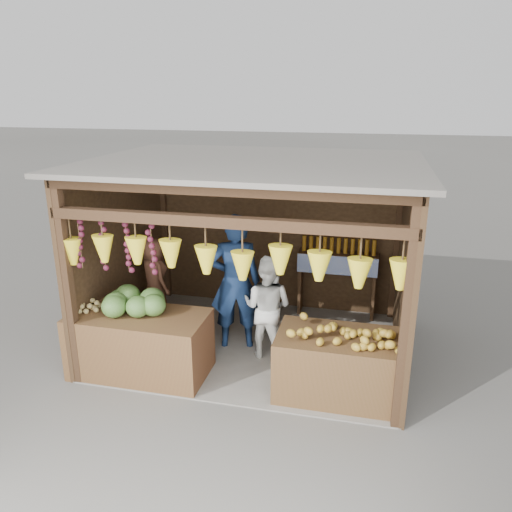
{
  "coord_description": "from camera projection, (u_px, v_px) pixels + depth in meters",
  "views": [
    {
      "loc": [
        1.52,
        -6.29,
        3.49
      ],
      "look_at": [
        0.05,
        -0.1,
        1.4
      ],
      "focal_mm": 35.0,
      "sensor_mm": 36.0,
      "label": 1
    }
  ],
  "objects": [
    {
      "name": "woman_standing",
      "position": [
        267.0,
        307.0,
        6.74
      ],
      "size": [
        0.8,
        0.68,
        1.46
      ],
      "primitive_type": "imported",
      "rotation": [
        0.0,
        0.0,
        2.94
      ],
      "color": "silver",
      "rests_on": "ground"
    },
    {
      "name": "mango_pile",
      "position": [
        345.0,
        330.0,
        5.71
      ],
      "size": [
        1.4,
        0.64,
        0.22
      ],
      "primitive_type": null,
      "color": "#B96518",
      "rests_on": "counter_right"
    },
    {
      "name": "vendor_seated",
      "position": [
        154.0,
        277.0,
        7.46
      ],
      "size": [
        0.69,
        0.66,
        1.18
      ],
      "primitive_type": "imported",
      "rotation": [
        0.0,
        0.0,
        2.46
      ],
      "color": "brown",
      "rests_on": "stool"
    },
    {
      "name": "counter_right",
      "position": [
        337.0,
        366.0,
        5.94
      ],
      "size": [
        1.44,
        0.85,
        0.79
      ],
      "primitive_type": "cube",
      "color": "#463217",
      "rests_on": "ground"
    },
    {
      "name": "ground",
      "position": [
        255.0,
        345.0,
        7.24
      ],
      "size": [
        80.0,
        80.0,
        0.0
      ],
      "primitive_type": "plane",
      "color": "#514F49",
      "rests_on": "ground"
    },
    {
      "name": "man_standing",
      "position": [
        235.0,
        282.0,
        6.92
      ],
      "size": [
        0.81,
        0.64,
        1.96
      ],
      "primitive_type": "imported",
      "rotation": [
        0.0,
        0.0,
        3.4
      ],
      "color": "#132548",
      "rests_on": "ground"
    },
    {
      "name": "back_shelf",
      "position": [
        338.0,
        265.0,
        7.92
      ],
      "size": [
        1.25,
        0.32,
        1.32
      ],
      "color": "#382314",
      "rests_on": "ground"
    },
    {
      "name": "stool",
      "position": [
        157.0,
        321.0,
        7.68
      ],
      "size": [
        0.29,
        0.29,
        0.27
      ],
      "primitive_type": "cube",
      "color": "black",
      "rests_on": "ground"
    },
    {
      "name": "melon_pile",
      "position": [
        131.0,
        301.0,
        6.28
      ],
      "size": [
        1.0,
        0.5,
        0.32
      ],
      "primitive_type": null,
      "color": "#1D4913",
      "rests_on": "counter_left"
    },
    {
      "name": "counter_left",
      "position": [
        140.0,
        344.0,
        6.4
      ],
      "size": [
        1.73,
        0.85,
        0.83
      ],
      "primitive_type": "cube",
      "color": "#54301C",
      "rests_on": "ground"
    },
    {
      "name": "tanfruit_pile",
      "position": [
        89.0,
        307.0,
        6.35
      ],
      "size": [
        0.34,
        0.4,
        0.13
      ],
      "primitive_type": null,
      "color": "#A9914E",
      "rests_on": "counter_left"
    },
    {
      "name": "stall_structure",
      "position": [
        251.0,
        235.0,
        6.69
      ],
      "size": [
        4.3,
        3.3,
        2.66
      ],
      "color": "slate",
      "rests_on": "ground"
    }
  ]
}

